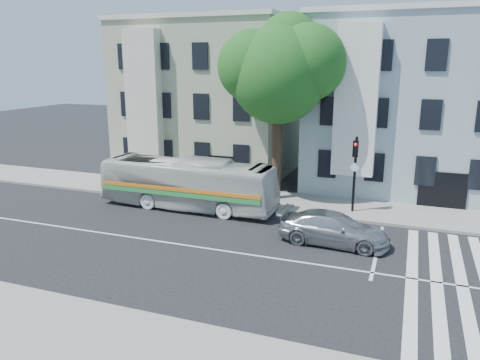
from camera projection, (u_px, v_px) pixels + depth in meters
The scene contains 10 objects.
ground at pixel (223, 251), 20.98m from camera, with size 120.00×120.00×0.00m, color black.
sidewalk_far at pixel (273, 201), 28.23m from camera, with size 80.00×4.00×0.15m, color gray.
sidewalk_near at pixel (119, 348), 13.69m from camera, with size 80.00×4.00×0.15m, color gray.
building_left at pixel (213, 99), 35.64m from camera, with size 12.00×10.00×11.00m, color #A7AB8F.
building_right at pixel (406, 105), 30.90m from camera, with size 12.00×10.00×11.00m, color #97A9B4.
street_tree at pixel (280, 69), 26.99m from camera, with size 7.30×5.90×11.10m.
bus at pixel (188, 184), 26.81m from camera, with size 10.44×2.44×2.91m, color silver.
sedan at pixel (333, 229), 21.65m from camera, with size 5.09×2.07×1.48m, color #B5B8BC.
hedge at pixel (165, 191), 28.77m from camera, with size 8.50×0.84×0.70m, color #2C581C, non-canonical shape.
traffic_signal at pixel (355, 165), 25.37m from camera, with size 0.45×0.53×4.34m.
Camera 1 is at (7.54, -18.07, 8.22)m, focal length 35.00 mm.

